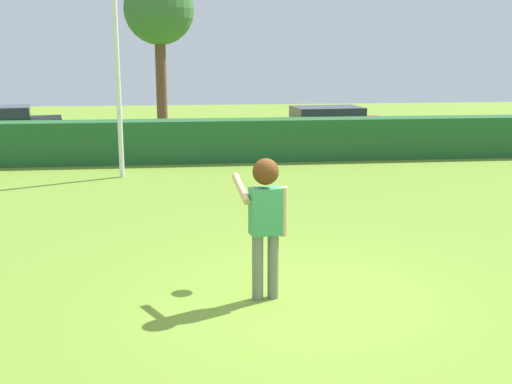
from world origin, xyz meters
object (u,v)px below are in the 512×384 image
at_px(frisbee, 267,170).
at_px(birch_tree, 159,12).
at_px(person, 265,212).
at_px(lamppost, 115,12).
at_px(parked_car_red, 327,124).

distance_m(frisbee, birch_tree, 15.55).
relative_size(person, lamppost, 0.25).
distance_m(frisbee, lamppost, 8.23).
bearing_deg(parked_car_red, birch_tree, 152.97).
bearing_deg(frisbee, birch_tree, 96.79).
height_order(person, frisbee, person).
bearing_deg(birch_tree, parked_car_red, -27.03).
distance_m(person, lamppost, 9.08).
bearing_deg(lamppost, person, -73.35).
xyz_separation_m(parked_car_red, birch_tree, (-5.48, 2.79, 3.71)).
bearing_deg(frisbee, lamppost, 109.40).
height_order(lamppost, parked_car_red, lamppost).
height_order(parked_car_red, birch_tree, birch_tree).
bearing_deg(parked_car_red, lamppost, -141.67).
xyz_separation_m(frisbee, lamppost, (-2.61, 7.40, 2.46)).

